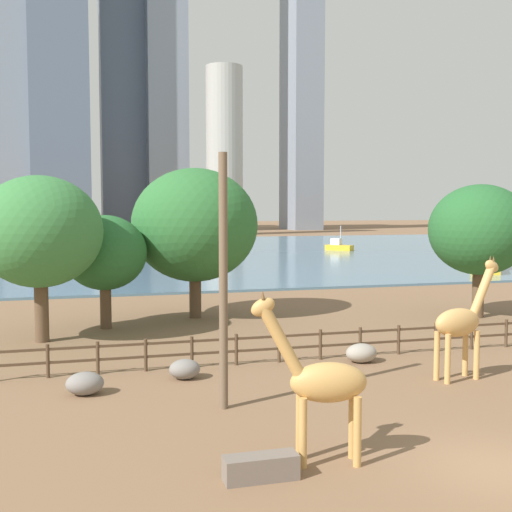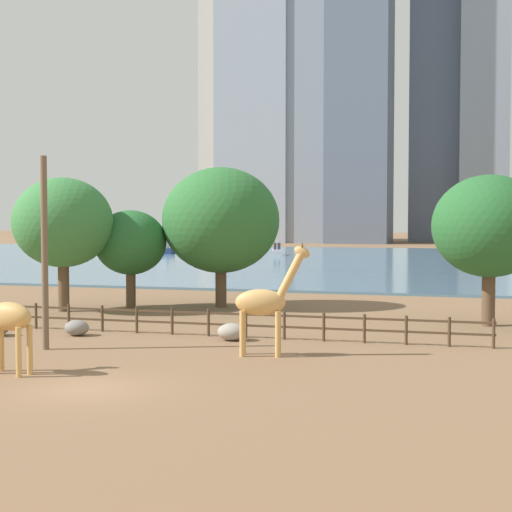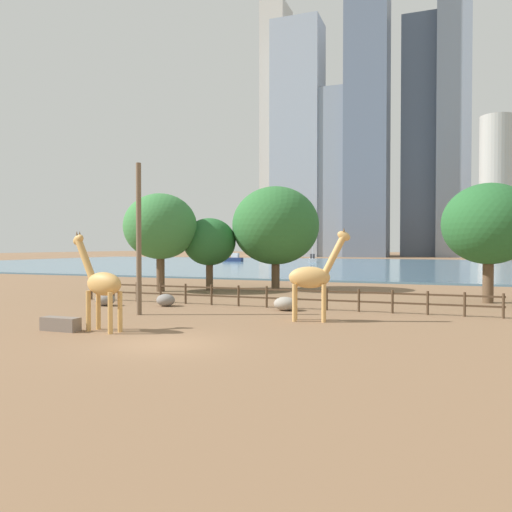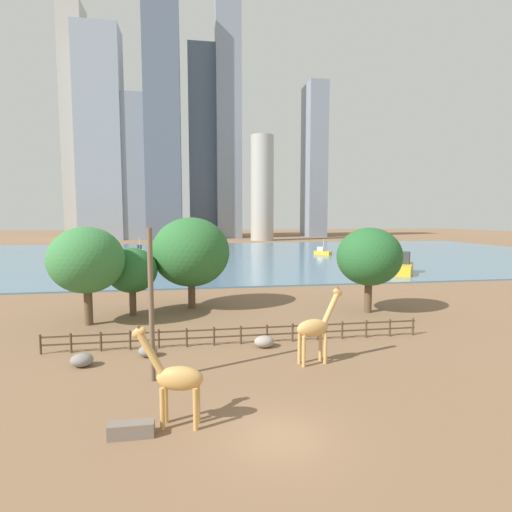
# 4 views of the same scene
# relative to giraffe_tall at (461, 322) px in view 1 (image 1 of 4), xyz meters

# --- Properties ---
(ground_plane) EXTENTS (400.00, 400.00, 0.00)m
(ground_plane) POSITION_rel_giraffe_tall_xyz_m (-3.93, 72.36, -2.20)
(ground_plane) COLOR brown
(harbor_water) EXTENTS (180.00, 86.00, 0.20)m
(harbor_water) POSITION_rel_giraffe_tall_xyz_m (-3.93, 69.36, -2.10)
(harbor_water) COLOR slate
(harbor_water) RESTS_ON ground
(giraffe_tall) EXTENTS (3.16, 1.20, 4.65)m
(giraffe_tall) POSITION_rel_giraffe_tall_xyz_m (0.00, 0.00, 0.00)
(giraffe_tall) COLOR tan
(giraffe_tall) RESTS_ON ground
(giraffe_companion) EXTENTS (3.08, 1.15, 4.43)m
(giraffe_companion) POSITION_rel_giraffe_tall_xyz_m (-8.01, -6.10, -0.10)
(giraffe_companion) COLOR tan
(giraffe_companion) RESTS_ON ground
(utility_pole) EXTENTS (0.28, 0.28, 8.24)m
(utility_pole) POSITION_rel_giraffe_tall_xyz_m (-9.42, -1.07, 1.92)
(utility_pole) COLOR brown
(utility_pole) RESTS_ON ground
(boulder_near_fence) EXTENTS (1.34, 1.06, 0.80)m
(boulder_near_fence) POSITION_rel_giraffe_tall_xyz_m (-2.49, 3.41, -1.80)
(boulder_near_fence) COLOR gray
(boulder_near_fence) RESTS_ON ground
(boulder_by_pole) EXTENTS (1.18, 1.01, 0.76)m
(boulder_by_pole) POSITION_rel_giraffe_tall_xyz_m (-10.07, 2.80, -1.82)
(boulder_by_pole) COLOR gray
(boulder_by_pole) RESTS_ON ground
(boulder_small) EXTENTS (1.31, 1.07, 0.80)m
(boulder_small) POSITION_rel_giraffe_tall_xyz_m (-13.74, 1.68, -1.80)
(boulder_small) COLOR gray
(boulder_small) RESTS_ON ground
(feeding_trough) EXTENTS (1.80, 0.60, 0.60)m
(feeding_trough) POSITION_rel_giraffe_tall_xyz_m (-9.76, -6.65, -1.90)
(feeding_trough) COLOR #72665B
(feeding_trough) RESTS_ON ground
(enclosure_fence) EXTENTS (26.12, 0.14, 1.30)m
(enclosure_fence) POSITION_rel_giraffe_tall_xyz_m (-3.95, 4.36, -1.45)
(enclosure_fence) COLOR #4C3826
(enclosure_fence) RESTS_ON ground
(tree_left_large) EXTENTS (4.46, 4.46, 6.10)m
(tree_left_large) POSITION_rel_giraffe_tall_xyz_m (-12.51, 14.10, 1.87)
(tree_left_large) COLOR brown
(tree_left_large) RESTS_ON ground
(tree_center_broad) EXTENTS (5.91, 5.91, 7.86)m
(tree_center_broad) POSITION_rel_giraffe_tall_xyz_m (8.85, 11.74, 2.98)
(tree_center_broad) COLOR brown
(tree_center_broad) RESTS_ON ground
(tree_right_tall) EXTENTS (5.98, 5.98, 8.04)m
(tree_right_tall) POSITION_rel_giraffe_tall_xyz_m (-15.64, 11.37, 3.13)
(tree_right_tall) COLOR brown
(tree_right_tall) RESTS_ON ground
(tree_left_small) EXTENTS (7.38, 7.38, 8.80)m
(tree_left_small) POSITION_rel_giraffe_tall_xyz_m (-7.28, 16.15, 3.26)
(tree_left_small) COLOR brown
(tree_left_small) RESTS_ON ground
(boat_ferry) EXTENTS (2.46, 4.32, 3.67)m
(boat_ferry) POSITION_rel_giraffe_tall_xyz_m (-19.83, 79.47, -1.38)
(boat_ferry) COLOR silver
(boat_ferry) RESTS_ON harbor_water
(boat_tug) EXTENTS (3.74, 3.98, 3.62)m
(boat_tug) POSITION_rel_giraffe_tall_xyz_m (22.92, 66.20, -1.39)
(boat_tug) COLOR gold
(boat_tug) RESTS_ON harbor_water
(boat_barge) EXTENTS (6.33, 7.66, 3.27)m
(boat_barge) POSITION_rel_giraffe_tall_xyz_m (24.91, 33.95, -0.89)
(boat_barge) COLOR gold
(boat_barge) RESTS_ON harbor_water
(skyline_tower_needle) EXTENTS (15.33, 14.72, 82.04)m
(skyline_tower_needle) POSITION_rel_giraffe_tall_xyz_m (0.24, 159.79, 38.82)
(skyline_tower_needle) COLOR slate
(skyline_tower_needle) RESTS_ON ground
(skyline_tower_glass) EXTENTS (8.49, 15.47, 69.17)m
(skyline_tower_glass) POSITION_rel_giraffe_tall_xyz_m (49.67, 158.53, 32.39)
(skyline_tower_glass) COLOR gray
(skyline_tower_glass) RESTS_ON ground
(skyline_block_left) EXTENTS (8.76, 8.76, 39.56)m
(skyline_block_left) POSITION_rel_giraffe_tall_xyz_m (19.89, 128.64, 17.58)
(skyline_block_left) COLOR #ADA89E
(skyline_block_left) RESTS_ON ground
(skyline_block_right) EXTENTS (13.73, 13.39, 101.11)m
(skyline_block_right) POSITION_rel_giraffe_tall_xyz_m (-17.46, 143.94, 48.36)
(skyline_block_right) COLOR slate
(skyline_block_right) RESTS_ON ground
(skyline_tower_short) EXTENTS (12.54, 14.53, 56.43)m
(skyline_tower_short) POSITION_rel_giraffe_tall_xyz_m (-29.77, 146.08, 26.02)
(skyline_tower_short) COLOR gray
(skyline_tower_short) RESTS_ON ground
(skyline_tower_far) EXTENTS (10.44, 8.65, 99.82)m
(skyline_tower_far) POSITION_rel_giraffe_tall_xyz_m (9.25, 150.17, 47.71)
(skyline_tower_far) COLOR gray
(skyline_tower_far) RESTS_ON ground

